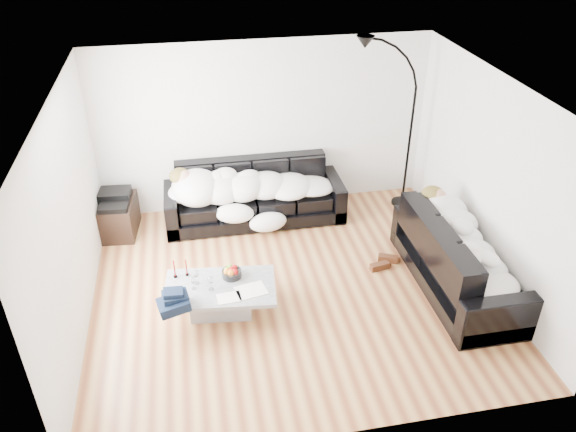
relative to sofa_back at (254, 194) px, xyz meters
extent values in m
plane|color=brown|center=(0.24, -1.77, -0.44)|extent=(5.00, 5.00, 0.00)
cube|color=silver|center=(0.24, 0.48, 0.86)|extent=(5.00, 0.02, 2.60)
cube|color=silver|center=(-2.26, -1.77, 0.86)|extent=(0.02, 4.50, 2.60)
cube|color=silver|center=(2.74, -1.77, 0.86)|extent=(0.02, 4.50, 2.60)
plane|color=white|center=(0.24, -1.77, 2.16)|extent=(5.00, 5.00, 0.00)
cube|color=black|center=(0.00, 0.00, 0.00)|extent=(2.67, 0.92, 0.87)
cube|color=black|center=(2.32, -2.11, 0.02)|extent=(0.97, 2.25, 0.91)
ellipsoid|color=#09432F|center=(2.26, -1.41, 0.28)|extent=(0.42, 0.38, 0.20)
cube|color=#939699|center=(-0.69, -2.05, -0.25)|extent=(1.38, 0.90, 0.38)
cylinder|color=white|center=(-0.53, -1.89, 0.02)|extent=(0.30, 0.30, 0.15)
cylinder|color=white|center=(-0.96, -1.94, 0.04)|extent=(0.09, 0.09, 0.18)
cylinder|color=white|center=(-1.00, -2.03, 0.03)|extent=(0.08, 0.08, 0.16)
cylinder|color=white|center=(-0.80, -2.09, 0.04)|extent=(0.10, 0.10, 0.19)
cylinder|color=maroon|center=(-1.21, -1.78, 0.07)|extent=(0.05, 0.05, 0.24)
cylinder|color=maroon|center=(-1.07, -1.76, 0.06)|extent=(0.05, 0.05, 0.22)
cube|color=silver|center=(-0.34, -2.20, -0.05)|extent=(0.40, 0.33, 0.01)
cube|color=silver|center=(-0.61, -2.28, -0.05)|extent=(0.29, 0.22, 0.01)
cube|color=black|center=(-2.02, 0.00, -0.18)|extent=(0.59, 0.79, 0.51)
cube|color=black|center=(-2.02, 0.00, 0.14)|extent=(0.47, 0.38, 0.13)
camera|label=1|loc=(-0.87, -7.33, 4.14)|focal=35.00mm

